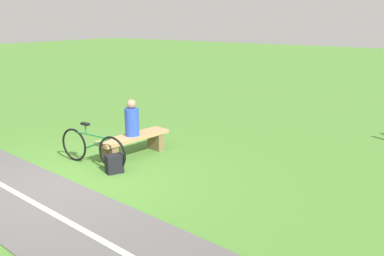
% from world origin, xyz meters
% --- Properties ---
extents(ground_plane, '(80.00, 80.00, 0.00)m').
position_xyz_m(ground_plane, '(0.00, 0.00, 0.00)').
color(ground_plane, '#477A2D').
extents(bench, '(1.78, 0.67, 0.48)m').
position_xyz_m(bench, '(-1.82, -0.05, 0.33)').
color(bench, '#A88456').
rests_on(bench, ground_plane).
extents(person_seated, '(0.34, 0.34, 0.80)m').
position_xyz_m(person_seated, '(-1.79, -0.05, 0.84)').
color(person_seated, '#2847B7').
rests_on(person_seated, bench).
extents(bicycle, '(0.13, 1.81, 0.89)m').
position_xyz_m(bicycle, '(-0.89, -0.33, 0.38)').
color(bicycle, black).
rests_on(bicycle, ground_plane).
extents(backpack, '(0.39, 0.36, 0.37)m').
position_xyz_m(backpack, '(-0.85, 0.33, 0.18)').
color(backpack, black).
rests_on(backpack, ground_plane).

